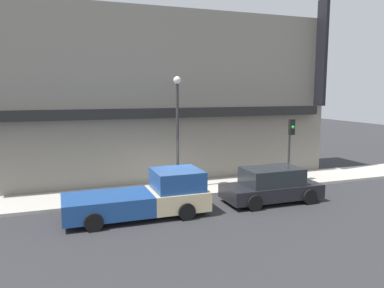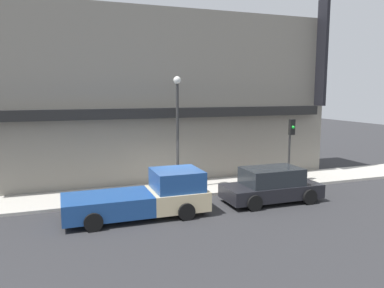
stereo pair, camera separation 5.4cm
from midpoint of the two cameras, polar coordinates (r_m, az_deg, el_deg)
The scene contains 8 objects.
ground_plane at distance 17.07m, azimuth -2.10°, elevation -8.45°, with size 80.00×80.00×0.00m, color #2D2D30.
sidewalk at distance 18.33m, azimuth -3.42°, elevation -7.08°, with size 36.00×2.79×0.13m.
building at distance 20.48m, azimuth -5.76°, elevation 7.02°, with size 19.80×3.80×9.96m.
pickup_truck at distance 14.82m, azimuth -6.90°, elevation -7.99°, with size 5.51×2.24×1.75m.
parked_car at distance 16.92m, azimuth 12.09°, elevation -6.19°, with size 4.32×2.04×1.52m.
fire_hydrant at distance 19.53m, azimuth 10.02°, elevation -4.94°, with size 0.22×0.22×0.73m.
street_lamp at distance 17.79m, azimuth -2.15°, elevation 3.78°, with size 0.36×0.36×5.41m.
traffic_light at distance 20.03m, azimuth 14.86°, elevation 0.78°, with size 0.28×0.42×3.29m.
Camera 2 is at (-4.90, -15.62, 4.84)m, focal length 35.00 mm.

